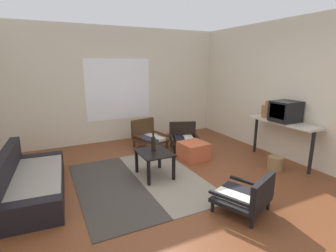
# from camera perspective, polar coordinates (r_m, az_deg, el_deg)

# --- Properties ---
(ground_plane) EXTENTS (7.80, 7.80, 0.00)m
(ground_plane) POSITION_cam_1_polar(r_m,az_deg,el_deg) (3.96, 2.20, -14.31)
(ground_plane) COLOR brown
(far_wall_with_window) EXTENTS (5.60, 0.13, 2.70)m
(far_wall_with_window) POSITION_cam_1_polar(r_m,az_deg,el_deg) (6.37, -11.14, 8.89)
(far_wall_with_window) COLOR beige
(far_wall_with_window) RESTS_ON ground
(side_wall_right) EXTENTS (0.12, 6.60, 2.70)m
(side_wall_right) POSITION_cam_1_polar(r_m,az_deg,el_deg) (5.52, 25.93, 7.06)
(side_wall_right) COLOR beige
(side_wall_right) RESTS_ON ground
(area_rug) EXTENTS (1.94, 2.37, 0.01)m
(area_rug) POSITION_cam_1_polar(r_m,az_deg,el_deg) (4.28, -6.33, -12.10)
(area_rug) COLOR #38332D
(area_rug) RESTS_ON ground
(couch) EXTENTS (0.93, 1.92, 0.66)m
(couch) POSITION_cam_1_polar(r_m,az_deg,el_deg) (4.24, -28.55, -11.06)
(couch) COLOR black
(couch) RESTS_ON ground
(coffee_table) EXTENTS (0.52, 0.63, 0.43)m
(coffee_table) POSITION_cam_1_polar(r_m,az_deg,el_deg) (4.30, -3.05, -6.89)
(coffee_table) COLOR black
(coffee_table) RESTS_ON ground
(armchair_by_window) EXTENTS (0.74, 0.77, 0.62)m
(armchair_by_window) POSITION_cam_1_polar(r_m,az_deg,el_deg) (5.83, -4.51, -2.11)
(armchair_by_window) COLOR #472D19
(armchair_by_window) RESTS_ON ground
(armchair_striped_foreground) EXTENTS (0.79, 0.79, 0.53)m
(armchair_striped_foreground) POSITION_cam_1_polar(r_m,az_deg,el_deg) (3.50, 17.15, -14.55)
(armchair_striped_foreground) COLOR black
(armchair_striped_foreground) RESTS_ON ground
(armchair_corner) EXTENTS (0.80, 0.82, 0.56)m
(armchair_corner) POSITION_cam_1_polar(r_m,az_deg,el_deg) (5.74, 3.52, -2.52)
(armchair_corner) COLOR black
(armchair_corner) RESTS_ON ground
(ottoman_orange) EXTENTS (0.53, 0.53, 0.34)m
(ottoman_orange) POSITION_cam_1_polar(r_m,az_deg,el_deg) (5.15, 5.65, -5.50)
(ottoman_orange) COLOR #BC5633
(ottoman_orange) RESTS_ON ground
(console_shelf) EXTENTS (0.39, 1.40, 0.81)m
(console_shelf) POSITION_cam_1_polar(r_m,az_deg,el_deg) (5.30, 24.09, -0.04)
(console_shelf) COLOR beige
(console_shelf) RESTS_ON ground
(crt_television) EXTENTS (0.46, 0.42, 0.38)m
(crt_television) POSITION_cam_1_polar(r_m,az_deg,el_deg) (5.22, 24.70, 2.99)
(crt_television) COLOR black
(crt_television) RESTS_ON console_shelf
(clay_vase) EXTENTS (0.21, 0.21, 0.33)m
(clay_vase) POSITION_cam_1_polar(r_m,az_deg,el_deg) (5.51, 21.15, 3.16)
(clay_vase) COLOR #935B38
(clay_vase) RESTS_ON console_shelf
(glass_bottle) EXTENTS (0.07, 0.07, 0.31)m
(glass_bottle) POSITION_cam_1_polar(r_m,az_deg,el_deg) (4.28, -3.29, -3.96)
(glass_bottle) COLOR black
(glass_bottle) RESTS_ON coffee_table
(wicker_basket) EXTENTS (0.26, 0.26, 0.24)m
(wicker_basket) POSITION_cam_1_polar(r_m,az_deg,el_deg) (5.03, 22.73, -7.63)
(wicker_basket) COLOR olive
(wicker_basket) RESTS_ON ground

